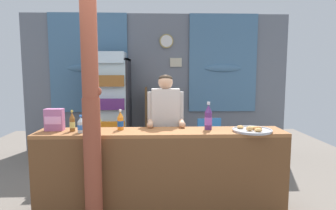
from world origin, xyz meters
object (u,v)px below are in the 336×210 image
(timber_post, at_px, (91,104))
(banana_bunch, at_px, (92,124))
(soda_bottle_grape_soda, at_px, (208,118))
(soda_bottle_orange_soda, at_px, (120,121))
(soda_bottle_water, at_px, (81,125))
(shopkeeper, at_px, (166,121))
(plastic_lawn_chair, at_px, (207,138))
(stall_counter, at_px, (162,166))
(soda_bottle_iced_tea, at_px, (72,122))
(drink_fridge, at_px, (110,101))
(snack_box_wafer, at_px, (54,120))
(pastry_tray, at_px, (252,130))
(bottle_shelf_rack, at_px, (157,120))

(timber_post, relative_size, banana_bunch, 10.27)
(soda_bottle_grape_soda, distance_m, soda_bottle_orange_soda, 1.04)
(soda_bottle_water, bearing_deg, banana_bunch, 75.02)
(soda_bottle_orange_soda, bearing_deg, timber_post, -121.09)
(timber_post, bearing_deg, soda_bottle_grape_soda, 16.92)
(shopkeeper, bearing_deg, plastic_lawn_chair, 58.58)
(stall_counter, height_order, plastic_lawn_chair, stall_counter)
(soda_bottle_iced_tea, bearing_deg, shopkeeper, 21.07)
(drink_fridge, relative_size, snack_box_wafer, 7.83)
(plastic_lawn_chair, height_order, banana_bunch, banana_bunch)
(soda_bottle_iced_tea, relative_size, pastry_tray, 0.55)
(plastic_lawn_chair, distance_m, snack_box_wafer, 2.70)
(soda_bottle_grape_soda, relative_size, pastry_tray, 0.73)
(soda_bottle_iced_tea, height_order, soda_bottle_water, soda_bottle_iced_tea)
(timber_post, relative_size, pastry_tray, 6.14)
(soda_bottle_grape_soda, distance_m, pastry_tray, 0.52)
(soda_bottle_grape_soda, bearing_deg, shopkeeper, 143.42)
(soda_bottle_iced_tea, height_order, snack_box_wafer, snack_box_wafer)
(soda_bottle_orange_soda, height_order, banana_bunch, soda_bottle_orange_soda)
(soda_bottle_grape_soda, height_order, soda_bottle_orange_soda, soda_bottle_grape_soda)
(snack_box_wafer, bearing_deg, soda_bottle_iced_tea, -14.67)
(shopkeeper, relative_size, banana_bunch, 5.99)
(stall_counter, bearing_deg, pastry_tray, 0.74)
(stall_counter, bearing_deg, soda_bottle_orange_soda, 160.77)
(stall_counter, height_order, soda_bottle_grape_soda, soda_bottle_grape_soda)
(stall_counter, xyz_separation_m, soda_bottle_water, (-0.91, 0.03, 0.47))
(timber_post, height_order, pastry_tray, timber_post)
(stall_counter, bearing_deg, soda_bottle_water, 178.39)
(timber_post, bearing_deg, shopkeeper, 43.92)
(plastic_lawn_chair, bearing_deg, soda_bottle_iced_tea, -138.00)
(plastic_lawn_chair, bearing_deg, timber_post, -127.70)
(stall_counter, xyz_separation_m, pastry_tray, (1.05, 0.01, 0.41))
(plastic_lawn_chair, distance_m, soda_bottle_grape_soda, 1.75)
(soda_bottle_iced_tea, xyz_separation_m, banana_bunch, (0.18, 0.16, -0.05))
(plastic_lawn_chair, xyz_separation_m, soda_bottle_water, (-1.73, -1.75, 0.56))
(timber_post, bearing_deg, stall_counter, 18.23)
(bottle_shelf_rack, relative_size, pastry_tray, 2.99)
(timber_post, relative_size, drink_fridge, 1.38)
(stall_counter, distance_m, shopkeeper, 0.68)
(stall_counter, bearing_deg, bottle_shelf_rack, 91.06)
(plastic_lawn_chair, xyz_separation_m, soda_bottle_orange_soda, (-1.31, -1.60, 0.58))
(stall_counter, height_order, snack_box_wafer, snack_box_wafer)
(soda_bottle_orange_soda, bearing_deg, bottle_shelf_rack, 79.24)
(plastic_lawn_chair, height_order, soda_bottle_grape_soda, soda_bottle_grape_soda)
(timber_post, bearing_deg, soda_bottle_water, 124.11)
(snack_box_wafer, bearing_deg, plastic_lawn_chair, 37.81)
(plastic_lawn_chair, bearing_deg, drink_fridge, 165.80)
(soda_bottle_orange_soda, bearing_deg, pastry_tray, -5.79)
(timber_post, xyz_separation_m, soda_bottle_grape_soda, (1.29, 0.39, -0.22))
(soda_bottle_grape_soda, relative_size, soda_bottle_orange_soda, 1.36)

